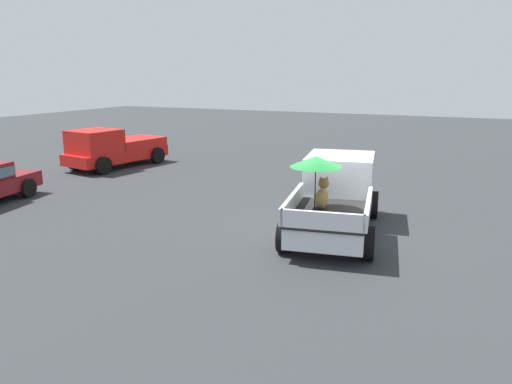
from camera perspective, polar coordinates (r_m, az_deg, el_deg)
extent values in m
plane|color=#2D3033|center=(13.33, 9.02, -4.73)|extent=(80.00, 80.00, 0.00)
cylinder|color=black|center=(15.00, 6.08, -0.96)|extent=(0.84, 0.41, 0.80)
cylinder|color=black|center=(14.84, 13.57, -1.43)|extent=(0.84, 0.41, 0.80)
cylinder|color=black|center=(11.70, 3.36, -5.16)|extent=(0.84, 0.41, 0.80)
cylinder|color=black|center=(11.49, 13.03, -5.85)|extent=(0.84, 0.41, 0.80)
cube|color=silver|center=(13.17, 9.11, -2.38)|extent=(5.24, 2.64, 0.50)
cube|color=silver|center=(14.34, 9.83, 2.16)|extent=(2.39, 2.20, 1.08)
cube|color=#4C606B|center=(15.28, 10.21, 3.62)|extent=(0.36, 1.70, 0.64)
cube|color=black|center=(11.99, 8.57, -2.57)|extent=(3.08, 2.30, 0.06)
cube|color=silver|center=(12.06, 4.27, -1.23)|extent=(2.77, 0.58, 0.40)
cube|color=silver|center=(11.87, 13.03, -1.79)|extent=(2.77, 0.58, 0.40)
cube|color=silver|center=(10.64, 7.77, -3.36)|extent=(0.42, 1.83, 0.40)
ellipsoid|color=olive|center=(12.28, 7.72, -0.75)|extent=(0.73, 0.43, 0.52)
sphere|color=olive|center=(12.49, 7.95, 1.00)|extent=(0.32, 0.32, 0.28)
cone|color=olive|center=(12.47, 7.60, 1.65)|extent=(0.10, 0.10, 0.12)
cone|color=olive|center=(12.45, 8.33, 1.61)|extent=(0.10, 0.10, 0.12)
cylinder|color=black|center=(12.17, 6.96, 0.56)|extent=(0.03, 0.03, 1.11)
cone|color=#19722D|center=(12.04, 7.05, 3.59)|extent=(1.50, 1.50, 0.28)
cylinder|color=black|center=(21.65, -17.48, 2.96)|extent=(0.79, 0.37, 0.76)
cylinder|color=black|center=(23.14, -20.46, 3.39)|extent=(0.79, 0.37, 0.76)
cylinder|color=black|center=(23.74, -11.49, 4.22)|extent=(0.79, 0.37, 0.76)
cylinder|color=black|center=(25.11, -14.58, 4.56)|extent=(0.79, 0.37, 0.76)
cube|color=red|center=(23.34, -15.95, 4.23)|extent=(5.02, 2.50, 0.50)
cube|color=red|center=(22.49, -18.39, 5.65)|extent=(2.15, 2.07, 1.00)
cube|color=red|center=(23.93, -14.20, 5.65)|extent=(2.94, 2.19, 0.40)
cylinder|color=black|center=(18.58, -25.21, 0.43)|extent=(0.69, 0.34, 0.66)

